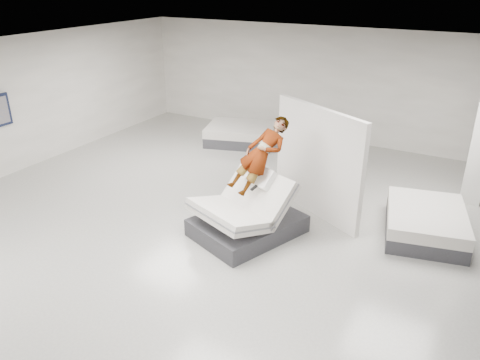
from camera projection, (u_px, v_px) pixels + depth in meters
The scene contains 7 objects.
room at pixel (196, 168), 7.62m from camera, with size 14.00×14.04×3.20m.
hero_bed at pixel (246, 216), 8.69m from camera, with size 2.01×2.28×1.26m.
person at pixel (260, 170), 8.54m from camera, with size 0.58×0.38×1.60m, color slate.
remote at pixel (254, 188), 8.25m from camera, with size 0.05×0.14×0.03m, color black.
divider_panel at pixel (317, 162), 9.20m from camera, with size 2.43×0.11×2.21m, color silver.
flat_bed_right_far at pixel (425, 222), 8.73m from camera, with size 1.73×2.09×0.51m.
flat_bed_left_far at pixel (241, 134), 13.45m from camera, with size 2.23×1.92×0.52m.
Camera 1 is at (4.04, -5.81, 4.53)m, focal length 35.00 mm.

